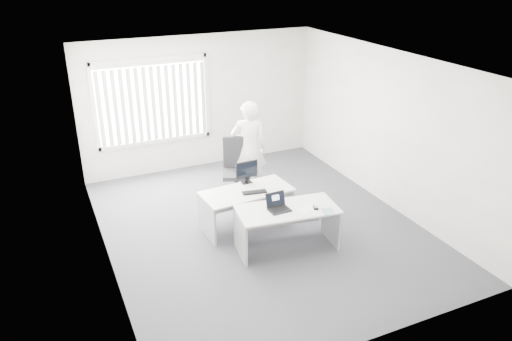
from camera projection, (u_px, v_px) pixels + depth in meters
name	position (u px, v px, depth m)	size (l,w,h in m)	color
ground	(260.00, 227.00, 8.50)	(6.00, 6.00, 0.00)	#4C4C53
wall_back	(200.00, 103.00, 10.43)	(5.00, 0.02, 2.80)	white
wall_front	(377.00, 242.00, 5.43)	(5.00, 0.02, 2.80)	white
wall_left	(99.00, 177.00, 6.98)	(0.02, 6.00, 2.80)	white
wall_right	(388.00, 129.00, 8.88)	(0.02, 6.00, 2.80)	white
ceiling	(261.00, 62.00, 7.37)	(5.00, 6.00, 0.02)	white
window	(153.00, 102.00, 9.96)	(2.32, 0.06, 1.76)	silver
blinds	(154.00, 104.00, 9.92)	(2.20, 0.10, 1.50)	silver
desk_near	(287.00, 220.00, 7.69)	(1.62, 0.92, 0.70)	silver
desk_far	(247.00, 201.00, 8.30)	(1.54, 0.81, 0.68)	silver
office_chair	(237.00, 180.00, 9.38)	(0.85, 0.85, 1.16)	black
person	(249.00, 148.00, 9.36)	(0.67, 0.44, 1.83)	white
laptop	(280.00, 203.00, 7.50)	(0.32, 0.28, 0.25)	black
paper_sheet	(307.00, 209.00, 7.60)	(0.28, 0.20, 0.00)	white
mouse	(316.00, 207.00, 7.60)	(0.07, 0.11, 0.05)	#BBBBBD
booklet	(328.00, 211.00, 7.51)	(0.16, 0.22, 0.01)	silver
keyboard	(254.00, 192.00, 8.15)	(0.40, 0.13, 0.02)	black
monitor	(247.00, 172.00, 8.43)	(0.39, 0.12, 0.39)	black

